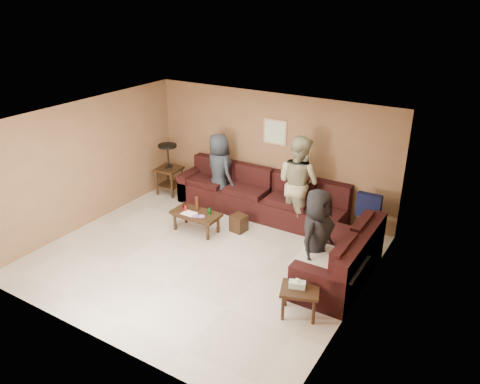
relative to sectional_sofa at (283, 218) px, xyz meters
The scene contains 10 objects.
room 2.18m from the sectional_sofa, 118.22° to the right, with size 5.60×5.50×2.50m.
sectional_sofa is the anchor object (origin of this frame).
coffee_table 1.69m from the sectional_sofa, 151.63° to the right, with size 0.97×0.49×0.69m.
end_table_left 3.14m from the sectional_sofa, behind, with size 0.55×0.55×1.19m.
side_table_right 2.49m from the sectional_sofa, 57.87° to the right, with size 0.67×0.61×0.60m.
waste_bin 0.87m from the sectional_sofa, 154.51° to the right, with size 0.28×0.28×0.33m, color #321E10.
wall_art 1.82m from the sectional_sofa, 126.63° to the left, with size 0.52×0.04×0.52m.
person_left 1.89m from the sectional_sofa, 165.75° to the left, with size 0.79×0.52×1.62m, color #272E37.
person_middle 0.75m from the sectional_sofa, 74.66° to the left, with size 0.92×0.72×1.90m, color tan.
person_right 1.73m from the sectional_sofa, 45.30° to the right, with size 0.79×0.51×1.62m, color black.
Camera 1 is at (4.32, -5.81, 4.45)m, focal length 35.00 mm.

